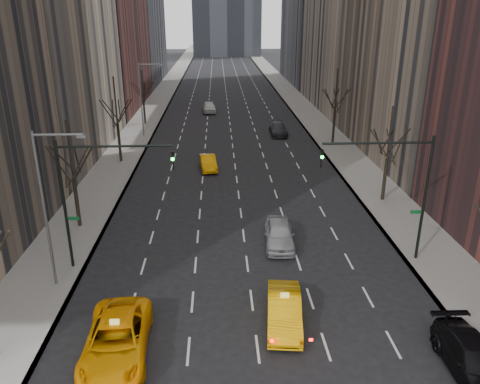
{
  "coord_description": "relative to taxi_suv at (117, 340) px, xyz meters",
  "views": [
    {
      "loc": [
        -1.68,
        -13.83,
        14.79
      ],
      "look_at": [
        -0.28,
        15.53,
        3.5
      ],
      "focal_mm": 35.0,
      "sensor_mm": 36.0,
      "label": 1
    }
  ],
  "objects": [
    {
      "name": "taxi_sedan",
      "position": [
        7.96,
        1.95,
        -0.07
      ],
      "size": [
        2.16,
        4.92,
        1.57
      ],
      "primitive_type": "imported",
      "rotation": [
        0.0,
        0.0,
        -0.1
      ],
      "color": "#FFAE05",
      "rests_on": "ground"
    },
    {
      "name": "far_taxi",
      "position": [
        3.72,
        27.31,
        -0.15
      ],
      "size": [
        1.98,
        4.42,
        1.41
      ],
      "primitive_type": "imported",
      "rotation": [
        0.0,
        0.0,
        0.12
      ],
      "color": "#FE9F05",
      "rests_on": "ground"
    },
    {
      "name": "sidewalk_left",
      "position": [
        -5.78,
        66.1,
        -0.78
      ],
      "size": [
        4.5,
        320.0,
        0.15
      ],
      "primitive_type": "cube",
      "color": "slate",
      "rests_on": "ground"
    },
    {
      "name": "tree_lw_c",
      "position": [
        -5.53,
        30.1,
        3.18
      ],
      "size": [
        3.36,
        3.5,
        8.74
      ],
      "color": "black",
      "rests_on": "ground"
    },
    {
      "name": "tree_lw_d",
      "position": [
        -5.53,
        48.1,
        2.71
      ],
      "size": [
        3.36,
        3.5,
        7.36
      ],
      "color": "black",
      "rests_on": "ground"
    },
    {
      "name": "tree_rw_b",
      "position": [
        18.47,
        18.1,
        2.87
      ],
      "size": [
        3.36,
        3.5,
        7.82
      ],
      "color": "black",
      "rests_on": "ground"
    },
    {
      "name": "streetlight_far",
      "position": [
        -4.37,
        41.1,
        4.77
      ],
      "size": [
        2.83,
        0.22,
        9.0
      ],
      "color": "slate",
      "rests_on": "ground"
    },
    {
      "name": "silver_sedan_ahead",
      "position": [
        8.81,
        10.6,
        -0.04
      ],
      "size": [
        2.22,
        4.9,
        1.63
      ],
      "primitive_type": "imported",
      "rotation": [
        0.0,
        0.0,
        -0.06
      ],
      "color": "#9D9FA4",
      "rests_on": "ground"
    },
    {
      "name": "streetlight_near",
      "position": [
        -4.37,
        6.1,
        4.77
      ],
      "size": [
        2.83,
        0.22,
        9.0
      ],
      "color": "slate",
      "rests_on": "ground"
    },
    {
      "name": "parked_suv_black",
      "position": [
        15.67,
        -1.98,
        -0.09
      ],
      "size": [
        2.2,
        5.29,
        1.53
      ],
      "primitive_type": "imported",
      "rotation": [
        0.0,
        0.0,
        -0.01
      ],
      "color": "black",
      "rests_on": "ground"
    },
    {
      "name": "tree_rw_c",
      "position": [
        18.47,
        36.1,
        3.18
      ],
      "size": [
        3.36,
        3.5,
        8.74
      ],
      "color": "black",
      "rests_on": "ground"
    },
    {
      "name": "tree_lw_b",
      "position": [
        -5.53,
        14.1,
        2.87
      ],
      "size": [
        3.36,
        3.5,
        7.82
      ],
      "color": "black",
      "rests_on": "ground"
    },
    {
      "name": "sidewalk_right",
      "position": [
        18.72,
        66.1,
        -0.78
      ],
      "size": [
        4.5,
        320.0,
        0.15
      ],
      "primitive_type": "cube",
      "color": "slate",
      "rests_on": "ground"
    },
    {
      "name": "far_suv_grey",
      "position": [
        12.55,
        41.27,
        -0.1
      ],
      "size": [
        2.1,
        5.16,
        1.5
      ],
      "primitive_type": "imported",
      "rotation": [
        0.0,
        0.0,
        -0.0
      ],
      "color": "#2C2D31",
      "rests_on": "ground"
    },
    {
      "name": "far_car_white",
      "position": [
        3.4,
        56.36,
        -0.02
      ],
      "size": [
        2.29,
        4.99,
        1.66
      ],
      "primitive_type": "imported",
      "rotation": [
        0.0,
        0.0,
        0.07
      ],
      "color": "silver",
      "rests_on": "ground"
    },
    {
      "name": "traffic_mast_right",
      "position": [
        15.58,
        8.09,
        4.64
      ],
      "size": [
        6.69,
        0.39,
        8.0
      ],
      "color": "black",
      "rests_on": "ground"
    },
    {
      "name": "taxi_suv",
      "position": [
        0.0,
        0.0,
        0.0
      ],
      "size": [
        3.12,
        6.26,
        1.7
      ],
      "primitive_type": "imported",
      "rotation": [
        0.0,
        0.0,
        0.05
      ],
      "color": "#FFA605",
      "rests_on": "ground"
    },
    {
      "name": "traffic_mast_left",
      "position": [
        -2.63,
        8.09,
        4.64
      ],
      "size": [
        6.69,
        0.39,
        8.0
      ],
      "color": "black",
      "rests_on": "ground"
    }
  ]
}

